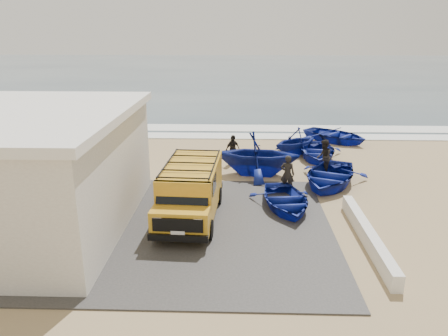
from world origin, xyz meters
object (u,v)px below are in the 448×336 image
object	(u,v)px
parapet	(368,236)
boat_mid_left	(257,154)
van	(191,189)
fisherman_front	(287,174)
fisherman_back	(233,149)
boat_near_right	(329,176)
building	(12,170)
boat_mid_right	(317,151)
fisherman_middle	(324,157)
boat_far_left	(295,141)
boat_far_right	(335,135)
boat_near_left	(285,200)

from	to	relation	value
parapet	boat_mid_left	size ratio (longest dim) A/B	1.46
van	fisherman_front	distance (m)	4.90
parapet	fisherman_back	size ratio (longest dim) A/B	3.82
fisherman_back	boat_near_right	bearing A→B (deg)	-76.50
building	boat_mid_right	bearing A→B (deg)	35.86
boat_mid_right	building	bearing A→B (deg)	-136.82
boat_mid_left	fisherman_front	world-z (taller)	boat_mid_left
fisherman_middle	boat_mid_right	bearing A→B (deg)	-172.31
building	boat_far_left	size ratio (longest dim) A/B	3.14
boat_mid_left	fisherman_back	size ratio (longest dim) A/B	2.62
boat_far_left	boat_far_right	size ratio (longest dim) A/B	0.71
fisherman_back	boat_far_right	bearing A→B (deg)	-4.03
van	boat_far_left	bearing A→B (deg)	63.44
boat_far_left	boat_mid_right	bearing A→B (deg)	17.66
boat_far_left	building	bearing A→B (deg)	-87.06
parapet	van	xyz separation A→B (m)	(-6.22, 1.89, 0.89)
building	fisherman_back	world-z (taller)	building
boat_near_right	boat_far_right	bearing A→B (deg)	99.53
van	boat_near_right	xyz separation A→B (m)	(6.03, 3.84, -0.71)
boat_near_left	boat_mid_right	xyz separation A→B (m)	(2.49, 7.15, 0.04)
boat_mid_left	fisherman_back	distance (m)	2.24
parapet	boat_far_left	xyz separation A→B (m)	(-1.14, 10.80, 0.51)
fisherman_front	fisherman_back	bearing A→B (deg)	-44.20
boat_near_right	boat_near_left	bearing A→B (deg)	-105.82
boat_near_left	boat_far_right	distance (m)	11.79
boat_far_left	boat_far_right	xyz separation A→B (m)	(2.92, 3.05, -0.35)
van	fisherman_back	distance (m)	7.24
building	boat_far_right	bearing A→B (deg)	42.00
fisherman_front	fisherman_middle	world-z (taller)	fisherman_middle
boat_far_left	fisherman_front	bearing A→B (deg)	-48.15
van	fisherman_front	xyz separation A→B (m)	(3.98, 2.84, -0.31)
van	boat_far_left	xyz separation A→B (m)	(5.08, 8.91, -0.38)
boat_near_right	boat_far_left	bearing A→B (deg)	123.81
parapet	fisherman_front	world-z (taller)	fisherman_front
building	parapet	bearing A→B (deg)	-4.58
boat_near_left	fisherman_back	xyz separation A→B (m)	(-2.22, 6.10, 0.41)
parapet	building	bearing A→B (deg)	175.42
fisherman_front	boat_near_right	bearing A→B (deg)	-138.64
boat_near_right	boat_mid_right	bearing A→B (deg)	110.81
parapet	boat_near_right	xyz separation A→B (m)	(-0.19, 5.73, 0.18)
boat_near_right	fisherman_middle	distance (m)	1.61
building	boat_near_left	size ratio (longest dim) A/B	2.58
van	boat_near_right	distance (m)	7.19
boat_far_right	fisherman_front	bearing A→B (deg)	-160.21
boat_near_left	boat_mid_left	world-z (taller)	boat_mid_left
boat_far_left	fisherman_front	world-z (taller)	fisherman_front
parapet	boat_mid_left	distance (m)	7.98
building	boat_mid_right	world-z (taller)	building
boat_far_right	boat_mid_right	bearing A→B (deg)	-161.48
van	boat_near_left	bearing A→B (deg)	17.89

